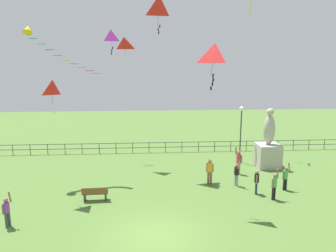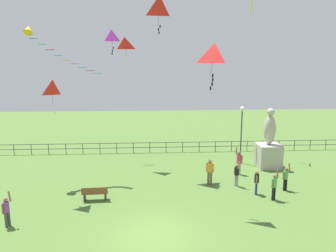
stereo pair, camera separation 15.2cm
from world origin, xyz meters
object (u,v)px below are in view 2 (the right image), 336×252
object	(u,v)px
person_0	(237,173)
kite_4	(214,56)
person_4	(210,170)
kite_2	(160,7)
person_2	(274,185)
kite_0	(112,37)
kite_5	(125,44)
person_5	(257,181)
lamppost	(242,122)
streamer_kite	(34,33)
kite_1	(53,90)
park_bench	(95,193)
person_6	(6,210)
person_1	(286,177)
statue_monument	(269,149)

from	to	relation	value
person_0	kite_4	xyz separation A→B (m)	(-2.16, -2.28, 7.40)
person_4	kite_2	size ratio (longest dim) A/B	0.72
person_2	kite_0	size ratio (longest dim) A/B	0.95
kite_2	kite_5	world-z (taller)	kite_2
kite_0	person_4	bearing A→B (deg)	-46.50
person_2	person_5	bearing A→B (deg)	130.99
person_2	kite_0	bearing A→B (deg)	135.77
lamppost	kite_4	bearing A→B (deg)	-118.14
person_0	streamer_kite	bearing A→B (deg)	169.63
kite_1	person_2	bearing A→B (deg)	-4.63
person_5	kite_2	bearing A→B (deg)	142.07
lamppost	person_4	size ratio (longest dim) A/B	2.63
kite_5	lamppost	bearing A→B (deg)	-1.12
lamppost	kite_1	xyz separation A→B (m)	(-12.63, -6.07, 3.11)
park_bench	person_4	xyz separation A→B (m)	(7.18, 2.09, 0.54)
person_4	kite_1	distance (m)	10.89
kite_0	kite_1	distance (m)	9.93
lamppost	streamer_kite	world-z (taller)	streamer_kite
person_5	kite_2	xyz separation A→B (m)	(-5.71, 4.45, 10.77)
person_6	kite_5	xyz separation A→B (m)	(5.24, 9.49, 8.39)
person_1	person_0	bearing A→B (deg)	162.91
lamppost	person_5	world-z (taller)	lamppost
person_1	person_5	distance (m)	2.09
kite_0	kite_2	world-z (taller)	kite_2
person_5	kite_4	size ratio (longest dim) A/B	0.63
person_2	person_1	bearing A→B (deg)	46.43
person_0	person_6	distance (m)	13.41
person_2	person_4	size ratio (longest dim) A/B	1.07
person_2	streamer_kite	distance (m)	17.69
person_4	kite_2	xyz separation A→B (m)	(-3.17, 2.67, 10.63)
person_1	kite_2	distance (m)	13.82
person_0	lamppost	bearing A→B (deg)	71.19
person_6	streamer_kite	xyz separation A→B (m)	(-0.36, 6.84, 8.90)
person_4	kite_5	distance (m)	11.08
lamppost	person_2	distance (m)	7.48
lamppost	streamer_kite	xyz separation A→B (m)	(-14.66, -2.47, 6.46)
kite_4	person_4	bearing A→B (deg)	79.99
kite_1	kite_4	xyz separation A→B (m)	(8.82, -1.06, 1.85)
kite_5	person_5	bearing A→B (deg)	-37.82
statue_monument	kite_0	bearing A→B (deg)	161.64
person_4	kite_2	distance (m)	11.41
statue_monument	person_4	distance (m)	6.16
person_0	person_6	world-z (taller)	person_6
person_1	person_6	xyz separation A→B (m)	(-15.53, -3.57, 0.00)
person_2	person_0	bearing A→B (deg)	125.51
park_bench	kite_5	distance (m)	11.19
person_4	kite_4	world-z (taller)	kite_4
person_0	person_5	size ratio (longest dim) A/B	1.17
kite_0	person_2	bearing A→B (deg)	-44.23
person_0	kite_1	size ratio (longest dim) A/B	0.92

